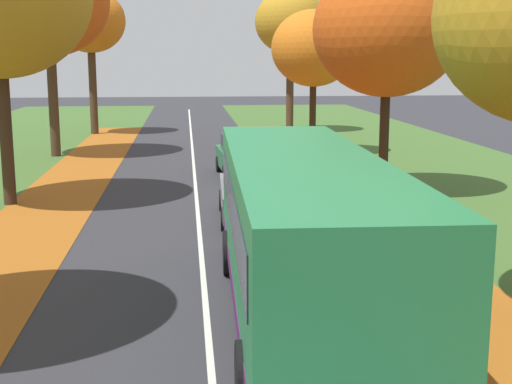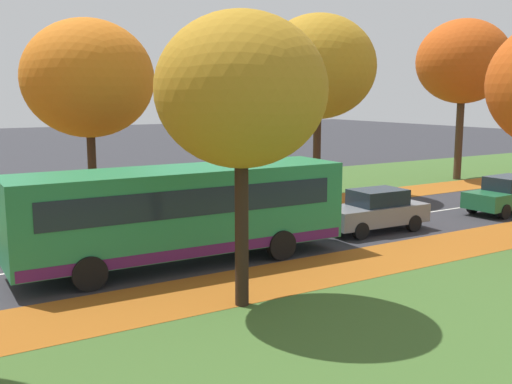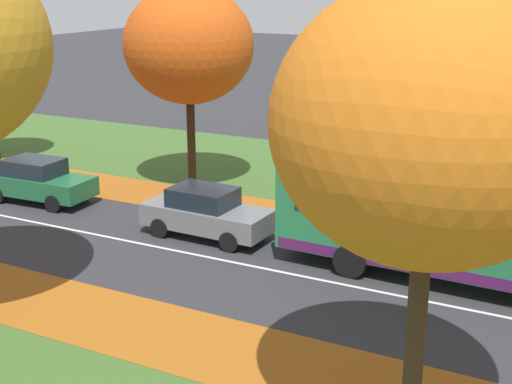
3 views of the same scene
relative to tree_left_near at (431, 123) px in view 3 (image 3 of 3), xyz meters
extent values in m
cube|color=#9E5619|center=(1.19, 6.17, -5.80)|extent=(2.80, 60.00, 0.00)
cube|color=#3D6028|center=(14.99, 12.17, -5.81)|extent=(12.00, 90.00, 0.01)
cube|color=#9E5619|center=(10.39, 6.17, -5.80)|extent=(2.80, 60.00, 0.00)
cube|color=silver|center=(5.79, 12.17, -5.81)|extent=(0.12, 80.00, 0.01)
cylinder|color=#382619|center=(0.00, 0.00, -3.88)|extent=(0.35, 0.35, 3.87)
ellipsoid|color=orange|center=(0.00, 0.00, 0.01)|extent=(5.21, 5.21, 4.69)
cylinder|color=black|center=(11.70, 0.26, -3.93)|extent=(0.34, 0.34, 3.77)
cylinder|color=black|center=(12.24, 12.37, -3.98)|extent=(0.33, 0.33, 3.67)
ellipsoid|color=#C64C14|center=(12.24, 12.37, -0.26)|extent=(5.02, 5.02, 4.52)
cube|color=#237A47|center=(7.49, 0.58, -4.08)|extent=(2.76, 10.46, 2.50)
cube|color=#19232D|center=(7.49, 0.58, -3.68)|extent=(2.77, 9.21, 0.80)
cube|color=#4C1951|center=(7.49, 0.58, -5.15)|extent=(2.78, 10.25, 0.32)
cylinder|color=black|center=(8.75, 3.41, -5.33)|extent=(0.32, 0.97, 0.96)
cylinder|color=black|center=(6.38, 3.47, -5.33)|extent=(0.32, 0.97, 0.96)
cube|color=slate|center=(7.30, 8.67, -5.14)|extent=(1.83, 4.25, 0.70)
cube|color=#19232D|center=(7.31, 8.82, -4.49)|extent=(1.51, 2.06, 0.60)
cylinder|color=black|center=(8.05, 7.35, -5.49)|extent=(0.24, 0.65, 0.64)
cylinder|color=black|center=(6.48, 7.39, -5.49)|extent=(0.24, 0.65, 0.64)
cylinder|color=black|center=(8.12, 9.95, -5.49)|extent=(0.24, 0.65, 0.64)
cylinder|color=black|center=(6.56, 10.00, -5.49)|extent=(0.24, 0.65, 0.64)
cube|color=#1E6038|center=(7.65, 16.17, -5.14)|extent=(1.91, 4.28, 0.70)
cube|color=#19232D|center=(7.64, 16.32, -4.49)|extent=(1.54, 2.09, 0.60)
cylinder|color=black|center=(8.49, 14.91, -5.49)|extent=(0.25, 0.65, 0.64)
cylinder|color=black|center=(6.93, 14.83, -5.49)|extent=(0.25, 0.65, 0.64)
cylinder|color=black|center=(8.36, 17.51, -5.49)|extent=(0.25, 0.65, 0.64)
camera|label=1|loc=(5.47, -11.43, -1.14)|focal=50.00mm
camera|label=2|loc=(24.10, -6.92, -0.58)|focal=42.00mm
camera|label=3|loc=(-11.18, -2.65, 2.23)|focal=50.00mm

